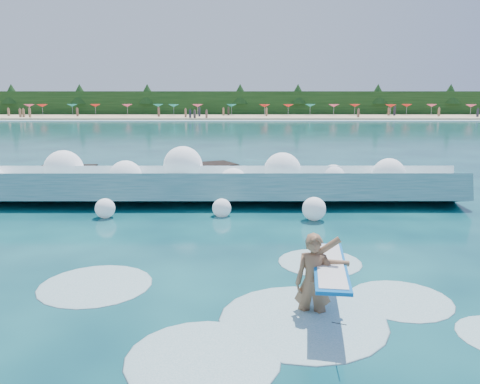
% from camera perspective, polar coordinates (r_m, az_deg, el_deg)
% --- Properties ---
extents(ground, '(200.00, 200.00, 0.00)m').
position_cam_1_polar(ground, '(10.91, -7.97, -8.29)').
color(ground, '#072A38').
rests_on(ground, ground).
extents(beach, '(140.00, 20.00, 0.40)m').
position_cam_1_polar(beach, '(88.25, -1.10, 9.14)').
color(beach, tan).
rests_on(beach, ground).
extents(wet_band, '(140.00, 5.00, 0.08)m').
position_cam_1_polar(wet_band, '(77.27, -1.23, 8.70)').
color(wet_band, silver).
rests_on(wet_band, ground).
extents(treeline, '(140.00, 4.00, 5.00)m').
position_cam_1_polar(treeline, '(98.19, -1.00, 10.71)').
color(treeline, black).
rests_on(treeline, ground).
extents(breaking_wave, '(18.27, 2.83, 1.58)m').
position_cam_1_polar(breaking_wave, '(16.87, -4.93, 0.75)').
color(breaking_wave, teal).
rests_on(breaking_wave, ground).
extents(rock_cluster, '(7.98, 3.20, 1.27)m').
position_cam_1_polar(rock_cluster, '(18.89, -12.96, 1.19)').
color(rock_cluster, black).
rests_on(rock_cluster, ground).
extents(surfer_with_board, '(1.06, 2.91, 1.73)m').
position_cam_1_polar(surfer_with_board, '(8.15, 9.39, -10.47)').
color(surfer_with_board, '#895E3F').
rests_on(surfer_with_board, ground).
extents(wave_spray, '(14.89, 4.35, 1.99)m').
position_cam_1_polar(wave_spray, '(16.76, -5.76, 2.18)').
color(wave_spray, white).
rests_on(wave_spray, ground).
extents(surf_foam, '(8.85, 6.06, 0.14)m').
position_cam_1_polar(surf_foam, '(8.51, 3.36, -14.03)').
color(surf_foam, silver).
rests_on(surf_foam, ground).
extents(beach_umbrellas, '(112.30, 6.57, 0.50)m').
position_cam_1_polar(beach_umbrellas, '(90.44, -1.20, 10.49)').
color(beach_umbrellas, red).
rests_on(beach_umbrellas, ground).
extents(beachgoers, '(101.78, 13.16, 1.93)m').
position_cam_1_polar(beachgoers, '(84.38, -2.06, 9.64)').
color(beachgoers, '#3F332D').
rests_on(beachgoers, ground).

